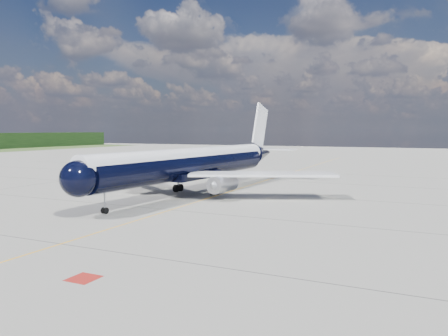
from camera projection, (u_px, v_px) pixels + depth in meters
The scene contains 4 objects.
ground at pixel (244, 187), 63.38m from camera, with size 320.00×320.00×0.00m, color gray.
taxiway_centerline at pixel (230, 192), 58.87m from camera, with size 0.16×160.00×0.01m, color #FFAD0D.
red_marking at pixel (84, 278), 24.42m from camera, with size 1.60×1.60×0.01m, color maroon.
main_airliner at pixel (195, 163), 56.94m from camera, with size 36.47×44.55×12.86m.
Camera 1 is at (24.02, -28.21, 8.29)m, focal length 35.00 mm.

